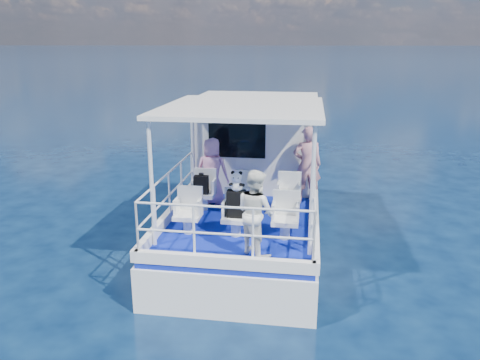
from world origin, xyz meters
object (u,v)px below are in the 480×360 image
(passenger_port_fwd, at_px, (212,171))
(passenger_stbd_aft, at_px, (255,212))
(panda, at_px, (237,181))
(backpack_center, at_px, (236,204))

(passenger_port_fwd, relative_size, passenger_stbd_aft, 1.01)
(panda, bearing_deg, passenger_port_fwd, 115.07)
(passenger_port_fwd, relative_size, panda, 4.01)
(passenger_stbd_aft, xyz_separation_m, panda, (-0.41, 0.63, 0.33))
(passenger_stbd_aft, height_order, panda, passenger_stbd_aft)
(backpack_center, bearing_deg, passenger_port_fwd, 114.97)
(passenger_port_fwd, xyz_separation_m, passenger_stbd_aft, (1.23, -2.38, -0.01))
(panda, bearing_deg, backpack_center, 127.15)
(passenger_stbd_aft, height_order, backpack_center, passenger_stbd_aft)
(passenger_port_fwd, relative_size, backpack_center, 2.97)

